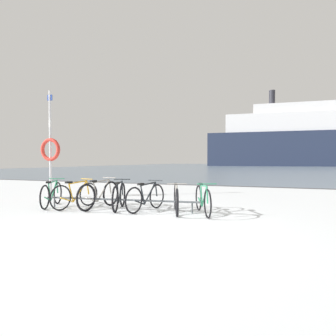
{
  "coord_description": "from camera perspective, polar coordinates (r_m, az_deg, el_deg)",
  "views": [
    {
      "loc": [
        2.49,
        -4.98,
        1.32
      ],
      "look_at": [
        -0.96,
        4.68,
        1.06
      ],
      "focal_mm": 30.39,
      "sensor_mm": 36.0,
      "label": 1
    }
  ],
  "objects": [
    {
      "name": "bicycle_2",
      "position": [
        8.11,
        -13.61,
        -5.24
      ],
      "size": [
        0.46,
        1.77,
        0.84
      ],
      "color": "black",
      "rests_on": "ground"
    },
    {
      "name": "bike_rack",
      "position": [
        7.74,
        -9.76,
        -6.36
      ],
      "size": [
        4.34,
        0.53,
        0.31
      ],
      "color": "#4C5156",
      "rests_on": "ground"
    },
    {
      "name": "bicycle_5",
      "position": [
        7.21,
        1.64,
        -6.24
      ],
      "size": [
        0.68,
        1.56,
        0.78
      ],
      "color": "black",
      "rests_on": "ground"
    },
    {
      "name": "bicycle_0",
      "position": [
        8.86,
        -22.29,
        -4.88
      ],
      "size": [
        0.72,
        1.58,
        0.79
      ],
      "color": "black",
      "rests_on": "ground"
    },
    {
      "name": "bicycle_4",
      "position": [
        7.54,
        -4.41,
        -5.87
      ],
      "size": [
        0.53,
        1.63,
        0.79
      ],
      "color": "black",
      "rests_on": "ground"
    },
    {
      "name": "bicycle_6",
      "position": [
        7.11,
        6.99,
        -6.29
      ],
      "size": [
        0.78,
        1.56,
        0.8
      ],
      "color": "black",
      "rests_on": "ground"
    },
    {
      "name": "ferry_ship",
      "position": [
        79.56,
        24.8,
        5.08
      ],
      "size": [
        46.49,
        11.04,
        19.57
      ],
      "color": "#232D47",
      "rests_on": "ground"
    },
    {
      "name": "ground",
      "position": [
        58.95,
        17.22,
        0.05
      ],
      "size": [
        80.0,
        132.0,
        0.08
      ],
      "color": "silver"
    },
    {
      "name": "rescue_post",
      "position": [
        11.06,
        -22.53,
        3.84
      ],
      "size": [
        0.83,
        0.13,
        3.83
      ],
      "color": "silver",
      "rests_on": "ground"
    },
    {
      "name": "bicycle_3",
      "position": [
        7.83,
        -9.77,
        -5.58
      ],
      "size": [
        0.62,
        1.58,
        0.8
      ],
      "color": "black",
      "rests_on": "ground"
    },
    {
      "name": "bicycle_1",
      "position": [
        8.37,
        -18.06,
        -5.16
      ],
      "size": [
        0.51,
        1.63,
        0.8
      ],
      "color": "black",
      "rests_on": "ground"
    }
  ]
}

